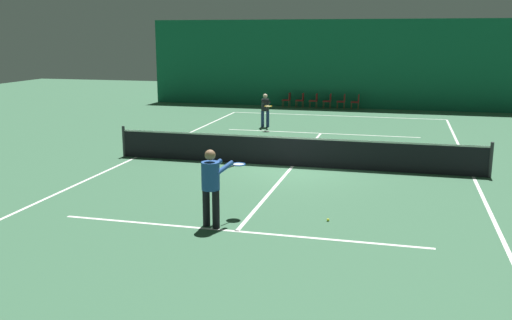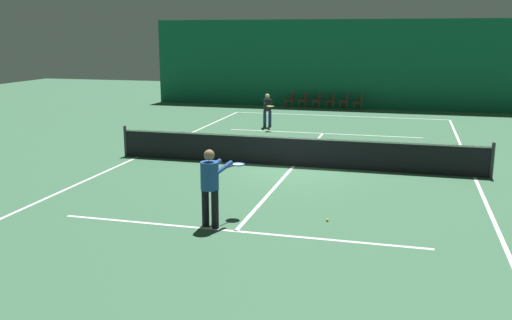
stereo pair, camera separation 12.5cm
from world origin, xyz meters
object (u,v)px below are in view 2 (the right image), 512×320
at_px(tennis_ball, 327,220).
at_px(player_far, 268,108).
at_px(courtside_chair_5, 359,101).
at_px(courtside_chair_4, 345,101).
at_px(courtside_chair_3, 331,100).
at_px(courtside_chair_2, 317,100).
at_px(courtside_chair_0, 290,99).
at_px(tennis_net, 294,151).
at_px(courtside_chair_1, 304,99).
at_px(player_near, 211,182).

bearing_deg(tennis_ball, player_far, 109.70).
bearing_deg(courtside_chair_5, courtside_chair_4, -90.00).
bearing_deg(courtside_chair_3, courtside_chair_2, -90.00).
height_order(player_far, courtside_chair_2, player_far).
bearing_deg(courtside_chair_5, tennis_ball, 2.92).
relative_size(player_far, tennis_ball, 23.06).
relative_size(courtside_chair_4, courtside_chair_5, 1.00).
relative_size(courtside_chair_5, tennis_ball, 12.73).
xyz_separation_m(courtside_chair_0, courtside_chair_5, (3.95, 0.00, 0.00)).
bearing_deg(tennis_net, courtside_chair_1, 99.06).
bearing_deg(player_far, courtside_chair_2, 149.51).
distance_m(player_near, courtside_chair_4, 20.99).
height_order(player_far, tennis_ball, player_far).
height_order(courtside_chair_5, tennis_ball, courtside_chair_5).
height_order(player_far, courtside_chair_0, player_far).
bearing_deg(courtside_chair_0, player_near, 6.88).
distance_m(courtside_chair_3, courtside_chair_4, 0.79).
relative_size(courtside_chair_0, courtside_chair_5, 1.00).
distance_m(courtside_chair_0, tennis_ball, 20.60).
bearing_deg(player_far, courtside_chair_4, 138.02).
bearing_deg(courtside_chair_4, player_far, -20.26).
distance_m(tennis_net, player_far, 7.89).
xyz_separation_m(tennis_net, player_far, (-2.70, 7.40, 0.38)).
bearing_deg(player_near, player_far, 29.21).
height_order(courtside_chair_1, courtside_chair_5, same).
relative_size(player_far, courtside_chair_4, 1.81).
height_order(tennis_net, player_far, player_far).
height_order(tennis_net, courtside_chair_1, tennis_net).
distance_m(courtside_chair_1, courtside_chair_2, 0.79).
height_order(courtside_chair_0, courtside_chair_2, same).
bearing_deg(courtside_chair_3, tennis_ball, 7.42).
relative_size(player_far, courtside_chair_3, 1.81).
bearing_deg(player_near, courtside_chair_1, 25.25).
distance_m(courtside_chair_4, tennis_ball, 20.07).
relative_size(courtside_chair_1, courtside_chair_4, 1.00).
height_order(player_near, courtside_chair_3, player_near).
xyz_separation_m(courtside_chair_4, tennis_ball, (1.81, -19.98, -0.45)).
bearing_deg(courtside_chair_0, courtside_chair_3, 90.00).
height_order(player_far, courtside_chair_5, player_far).
xyz_separation_m(tennis_net, courtside_chair_5, (0.81, 14.75, -0.03)).
height_order(courtside_chair_3, courtside_chair_4, same).
height_order(courtside_chair_1, tennis_ball, courtside_chair_1).
relative_size(courtside_chair_1, courtside_chair_5, 1.00).
distance_m(player_far, courtside_chair_1, 7.37).
bearing_deg(courtside_chair_1, tennis_net, 9.06).
distance_m(courtside_chair_3, courtside_chair_5, 1.58).
xyz_separation_m(player_far, courtside_chair_4, (2.71, 7.35, -0.40)).
relative_size(tennis_net, player_near, 6.87).
distance_m(tennis_net, courtside_chair_1, 14.94).
height_order(player_near, courtside_chair_0, player_near).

